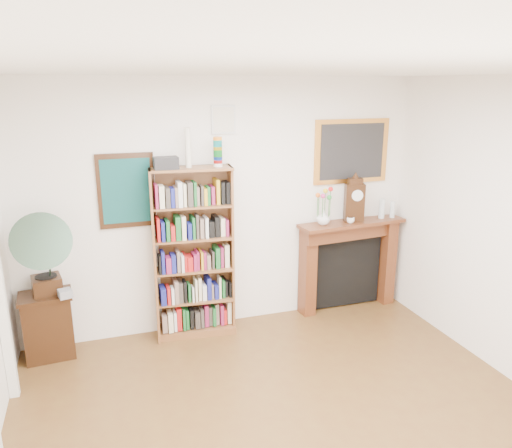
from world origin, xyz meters
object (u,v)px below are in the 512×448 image
Objects in this scene: cd_stack at (65,293)px; flower_vase at (323,218)px; side_cabinet at (48,325)px; mantel_clock at (354,201)px; bottle_left at (382,209)px; bookshelf at (193,244)px; bottle_right at (392,210)px; teacup at (351,220)px; fireplace at (348,257)px; gramophone at (41,250)px.

flower_vase is at bearing 3.64° from cd_stack.
flower_vase is (3.07, 0.04, 0.87)m from side_cabinet.
bottle_left is (0.40, 0.02, -0.13)m from mantel_clock.
bookshelf is at bearing -2.91° from side_cabinet.
side_cabinet is 3.45× the size of bottle_right.
bottle_right is (2.48, 0.03, 0.18)m from bookshelf.
flower_vase is (2.87, 0.18, 0.48)m from cd_stack.
teacup is at bearing -169.56° from bottle_left.
fireplace is 3.48m from gramophone.
fireplace is (3.46, 0.10, 0.32)m from side_cabinet.
gramophone is at bearing -177.21° from flower_vase.
bottle_right is at bearing -9.72° from fireplace.
bottle_right is at bearing 3.00° from cd_stack.
mantel_clock is (0.02, -0.05, 0.72)m from fireplace.
cd_stack is 1.30× the size of teacup.
cd_stack is 0.74× the size of flower_vase.
gramophone is 3.05m from flower_vase.
bottle_right is at bearing 6.47° from teacup.
bottle_left is at bearing -9.03° from fireplace.
cd_stack is (-3.26, -0.25, 0.07)m from fireplace.
bottle_right is at bearing -8.01° from gramophone.
cd_stack is 3.34m from mantel_clock.
flower_vase is 0.68× the size of bottle_left.
bottle_right reaches higher than fireplace.
cd_stack is at bearing -177.00° from bottle_right.
bookshelf is 2.43× the size of gramophone.
mantel_clock is (3.47, 0.05, 1.04)m from side_cabinet.
mantel_clock reaches higher than bottle_right.
bookshelf is at bearing -164.02° from mantel_clock.
cd_stack is at bearing -177.67° from teacup.
mantel_clock is at bearing 41.07° from teacup.
mantel_clock reaches higher than side_cabinet.
mantel_clock reaches higher than bottle_left.
bookshelf reaches higher than bottle_left.
teacup is at bearing -8.99° from flower_vase.
teacup reaches higher than side_cabinet.
bottle_right is (0.55, -0.05, 0.57)m from fireplace.
cd_stack is 2.91m from flower_vase.
flower_vase is 0.34m from teacup.
cd_stack is at bearing -176.62° from bottle_left.
flower_vase is 0.94m from bottle_right.
flower_vase reaches higher than fireplace.
bookshelf is at bearing -179.37° from bottle_right.
gramophone is 7.45× the size of cd_stack.
flower_vase reaches higher than cd_stack.
bookshelf is 1.97m from fireplace.
side_cabinet is at bearing -178.92° from bottle_left.
cd_stack reaches higher than side_cabinet.
side_cabinet is at bearing -163.83° from mantel_clock.
bottle_right is at bearing 1.04° from flower_vase.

